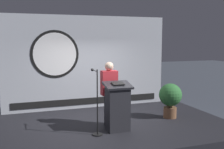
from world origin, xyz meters
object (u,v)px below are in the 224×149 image
at_px(podium, 118,107).
at_px(speaker_person, 109,93).
at_px(microphone_stand, 97,111).
at_px(potted_plant, 170,97).

xyz_separation_m(podium, speaker_person, (-0.05, 0.48, 0.25)).
bearing_deg(podium, microphone_stand, -170.31).
relative_size(microphone_stand, potted_plant, 1.57).
bearing_deg(speaker_person, microphone_stand, -130.84).
bearing_deg(microphone_stand, potted_plant, 14.77).
relative_size(speaker_person, potted_plant, 1.67).
bearing_deg(microphone_stand, speaker_person, 49.16).
xyz_separation_m(speaker_person, microphone_stand, (-0.50, -0.57, -0.29)).
bearing_deg(potted_plant, microphone_stand, -165.23).
bearing_deg(speaker_person, potted_plant, 1.09).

